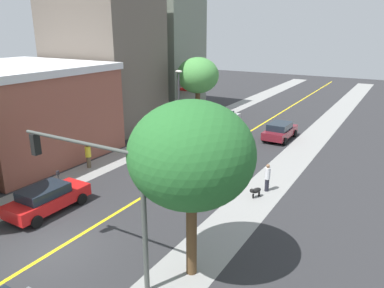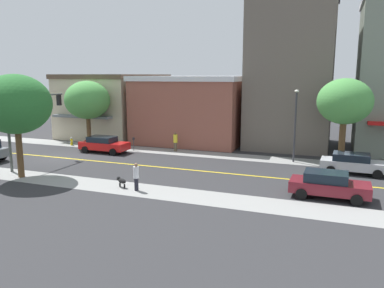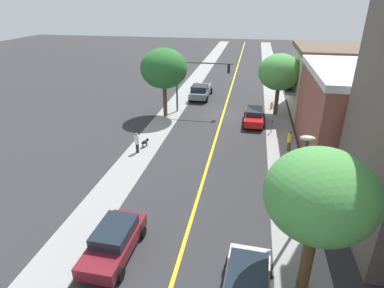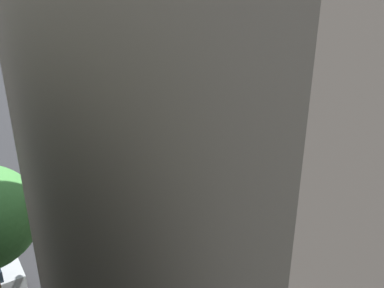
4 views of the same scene
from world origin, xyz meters
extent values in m
plane|color=#2D2D30|center=(0.00, 0.00, 0.00)|extent=(140.00, 140.00, 0.00)
cube|color=gray|center=(-5.81, 0.00, 0.00)|extent=(2.59, 126.00, 0.01)
cube|color=gray|center=(5.81, 0.00, 0.00)|extent=(2.59, 126.00, 0.01)
cube|color=yellow|center=(0.00, 0.00, 0.00)|extent=(0.20, 126.00, 0.00)
cube|color=beige|center=(-13.25, -2.67, 3.31)|extent=(11.86, 8.96, 6.62)
cube|color=brown|center=(-13.25, -2.67, 6.87)|extent=(12.16, 9.26, 0.50)
cube|color=slate|center=(-6.80, -2.67, 2.79)|extent=(1.04, 6.81, 0.24)
cube|color=#935142|center=(-13.25, 7.85, 3.22)|extent=(11.88, 10.90, 6.44)
cube|color=silver|center=(-13.25, 7.85, 6.69)|extent=(12.18, 11.20, 0.50)
cube|color=#665B51|center=(-13.25, 17.74, 7.16)|extent=(9.58, 7.72, 14.32)
cylinder|color=brown|center=(6.07, 1.73, 1.66)|extent=(0.43, 0.43, 3.31)
ellipsoid|color=#286B2D|center=(6.07, 1.73, 5.10)|extent=(4.76, 4.76, 4.05)
cylinder|color=brown|center=(-5.59, -1.01, 1.48)|extent=(0.43, 0.43, 2.96)
ellipsoid|color=#4C9947|center=(-5.59, -1.01, 4.62)|extent=(4.43, 4.43, 3.76)
cylinder|color=brown|center=(-5.61, 22.65, 1.75)|extent=(0.49, 0.49, 3.49)
ellipsoid|color=#4C9947|center=(-5.61, 22.65, 5.05)|extent=(4.15, 4.15, 3.53)
cylinder|color=yellow|center=(-5.26, -2.94, 0.33)|extent=(0.24, 0.24, 0.66)
sphere|color=#B2B2B7|center=(-5.26, -2.94, 0.73)|extent=(0.22, 0.22, 0.22)
cylinder|color=#B2B2B7|center=(-5.43, -2.94, 0.36)|extent=(0.10, 0.10, 0.10)
cylinder|color=#B2B2B7|center=(-5.09, -2.94, 0.36)|extent=(0.10, 0.10, 0.10)
cylinder|color=#4C4C51|center=(-4.98, 4.43, 0.51)|extent=(0.07, 0.07, 1.01)
cube|color=#2D2D33|center=(-4.98, 4.43, 1.14)|extent=(0.12, 0.18, 0.26)
cylinder|color=#474C47|center=(5.18, -0.07, 2.89)|extent=(0.20, 0.20, 5.77)
cylinder|color=#474C47|center=(2.20, -0.07, 5.44)|extent=(5.95, 0.14, 0.14)
cube|color=black|center=(-0.37, -0.07, 4.94)|extent=(0.26, 0.32, 0.90)
sphere|color=red|center=(-0.37, -0.07, 5.24)|extent=(0.20, 0.20, 0.20)
sphere|color=yellow|center=(-0.37, -0.07, 4.94)|extent=(0.20, 0.20, 0.20)
sphere|color=green|center=(-0.37, -0.07, 4.64)|extent=(0.20, 0.20, 0.20)
cylinder|color=#38383D|center=(-5.55, 19.04, 2.82)|extent=(0.16, 0.16, 5.63)
ellipsoid|color=silver|center=(-5.55, 19.04, 5.78)|extent=(0.70, 0.36, 0.24)
cube|color=red|center=(-3.28, 2.32, 0.65)|extent=(1.81, 4.51, 0.67)
cube|color=#19232D|center=(-3.29, 2.10, 1.24)|extent=(1.59, 2.44, 0.50)
cylinder|color=black|center=(-4.18, 3.81, 0.32)|extent=(0.22, 0.64, 0.64)
cylinder|color=black|center=(-2.38, 3.81, 0.32)|extent=(0.22, 0.64, 0.64)
cylinder|color=black|center=(-4.19, 0.84, 0.32)|extent=(0.22, 0.64, 0.64)
cylinder|color=black|center=(-2.39, 0.83, 0.32)|extent=(0.22, 0.64, 0.64)
cube|color=maroon|center=(3.24, 21.98, 0.65)|extent=(1.96, 4.47, 0.65)
cube|color=#19232D|center=(3.24, 21.76, 1.25)|extent=(1.70, 2.42, 0.56)
cylinder|color=black|center=(2.33, 23.46, 0.32)|extent=(0.23, 0.64, 0.64)
cylinder|color=black|center=(4.21, 23.42, 0.32)|extent=(0.23, 0.64, 0.64)
cylinder|color=black|center=(2.28, 20.53, 0.32)|extent=(0.23, 0.64, 0.64)
cylinder|color=black|center=(4.15, 20.50, 0.32)|extent=(0.23, 0.64, 0.64)
cube|color=#B7BABF|center=(-3.26, 23.54, 0.64)|extent=(2.08, 4.69, 0.64)
cube|color=#19232D|center=(-3.27, 23.31, 1.21)|extent=(1.76, 2.56, 0.50)
cylinder|color=black|center=(-4.13, 25.10, 0.32)|extent=(0.25, 0.65, 0.64)
cylinder|color=black|center=(-2.25, 25.02, 0.32)|extent=(0.25, 0.65, 0.64)
cylinder|color=black|center=(-4.26, 22.06, 0.32)|extent=(0.25, 0.65, 0.64)
cylinder|color=black|center=(-2.39, 21.98, 0.32)|extent=(0.25, 0.65, 0.64)
cylinder|color=black|center=(2.42, -3.98, 0.40)|extent=(0.28, 0.80, 0.80)
cylinder|color=black|center=(6.01, 10.83, 0.40)|extent=(0.25, 0.25, 0.79)
cylinder|color=silver|center=(6.01, 10.83, 1.16)|extent=(0.34, 0.34, 0.73)
sphere|color=#936B4C|center=(6.01, 10.83, 1.63)|extent=(0.22, 0.22, 0.22)
cylinder|color=brown|center=(-6.26, 8.17, 0.41)|extent=(0.30, 0.30, 0.81)
cylinder|color=yellow|center=(-6.26, 8.17, 1.19)|extent=(0.40, 0.40, 0.74)
sphere|color=brown|center=(-6.26, 8.17, 1.67)|extent=(0.23, 0.23, 0.23)
ellipsoid|color=black|center=(5.78, 9.68, 0.43)|extent=(0.56, 0.76, 0.31)
sphere|color=black|center=(5.63, 9.32, 0.52)|extent=(0.25, 0.25, 0.25)
cylinder|color=black|center=(5.68, 9.45, 0.14)|extent=(0.11, 0.11, 0.28)
cylinder|color=black|center=(5.88, 9.90, 0.14)|extent=(0.11, 0.11, 0.28)
camera|label=1|loc=(12.60, -9.25, 9.55)|focal=34.47mm
camera|label=2|loc=(25.79, 22.03, 7.03)|focal=35.37mm
camera|label=3|loc=(-2.82, 33.25, 11.69)|focal=29.86mm
camera|label=4|loc=(-19.82, 23.85, 13.12)|focal=40.12mm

